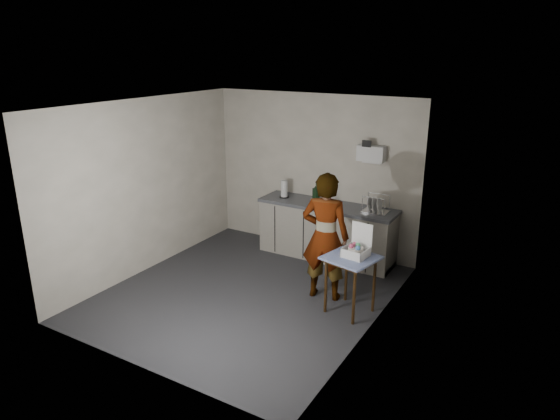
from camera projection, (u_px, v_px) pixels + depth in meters
The scene contains 15 objects.
ground at pixel (248, 293), 6.99m from camera, with size 4.00×4.00×0.00m, color #252429.
wall_back at pixel (314, 173), 8.22m from camera, with size 3.60×0.02×2.60m, color beige.
wall_right at pixel (375, 228), 5.73m from camera, with size 0.02×4.00×2.60m, color beige.
wall_left at pixel (147, 186), 7.45m from camera, with size 0.02×4.00×2.60m, color beige.
ceiling at pixel (243, 105), 6.19m from camera, with size 3.60×4.00×0.01m, color silver.
kitchen_counter at pixel (326, 233), 8.06m from camera, with size 2.24×0.62×0.91m.
wall_shelf at pixel (371, 154), 7.54m from camera, with size 0.42×0.18×0.37m.
side_table at pixel (351, 264), 6.30m from camera, with size 0.72×0.72×0.77m.
standing_man at pixel (325, 237), 6.63m from camera, with size 0.64×0.42×1.76m, color #B2A593.
soap_bottle at pixel (316, 193), 7.93m from camera, with size 0.13×0.13×0.33m, color black.
soda_can at pixel (329, 201), 7.88m from camera, with size 0.06×0.06×0.12m, color #B82C12.
dark_bottle at pixel (314, 195), 7.98m from camera, with size 0.07×0.07×0.23m, color black.
paper_towel at pixel (284, 189), 8.24m from camera, with size 0.16×0.16×0.29m.
dish_rack at pixel (375, 208), 7.51m from camera, with size 0.38×0.28×0.27m.
bakery_box at pixel (356, 249), 6.26m from camera, with size 0.32×0.33×0.40m.
Camera 1 is at (3.58, -5.19, 3.27)m, focal length 32.00 mm.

